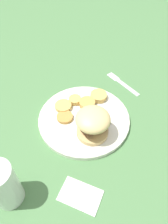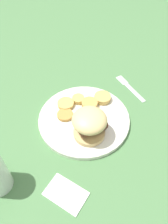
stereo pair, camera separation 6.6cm
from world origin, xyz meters
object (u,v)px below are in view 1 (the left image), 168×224
(fork, at_px, (122,83))
(drinking_glass, at_px, (3,185))
(sandwich, at_px, (94,123))
(dinner_plate, at_px, (84,119))

(fork, distance_m, drinking_glass, 0.53)
(sandwich, relative_size, drinking_glass, 0.89)
(drinking_glass, bearing_deg, sandwich, -118.89)
(fork, xyz_separation_m, drinking_glass, (0.16, 0.50, 0.07))
(dinner_plate, xyz_separation_m, sandwich, (-0.04, 0.04, 0.05))
(dinner_plate, height_order, sandwich, sandwich)
(dinner_plate, relative_size, drinking_glass, 2.13)
(dinner_plate, relative_size, fork, 2.04)
(sandwich, bearing_deg, dinner_plate, -44.86)
(dinner_plate, xyz_separation_m, drinking_glass, (0.09, 0.29, 0.06))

